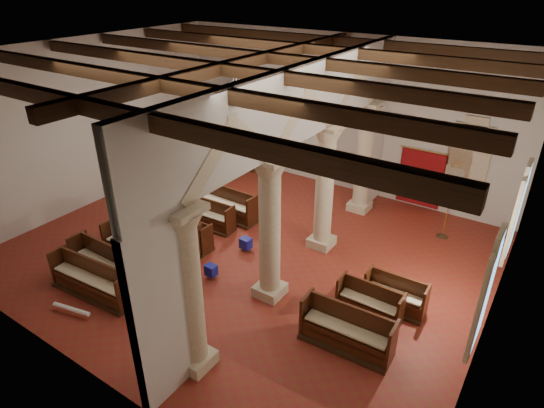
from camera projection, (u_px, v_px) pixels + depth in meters
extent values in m
plane|color=maroon|center=(249.00, 250.00, 14.55)|extent=(14.00, 14.00, 0.00)
plane|color=black|center=(244.00, 55.00, 11.80)|extent=(14.00, 14.00, 0.00)
cube|color=beige|center=(339.00, 114.00, 17.61)|extent=(14.00, 0.02, 6.00)
cube|color=beige|center=(62.00, 261.00, 8.73)|extent=(14.00, 0.02, 6.00)
cube|color=beige|center=(93.00, 123.00, 16.62)|extent=(0.02, 12.00, 6.00)
cube|color=beige|center=(510.00, 231.00, 9.73)|extent=(0.02, 12.00, 6.00)
cube|color=beige|center=(196.00, 359.00, 10.27)|extent=(0.75, 0.75, 0.30)
cylinder|color=beige|center=(189.00, 296.00, 9.44)|extent=(0.56, 0.56, 3.30)
cube|color=beige|center=(270.00, 290.00, 12.49)|extent=(0.75, 0.75, 0.30)
cylinder|color=beige|center=(270.00, 234.00, 11.66)|extent=(0.56, 0.56, 3.30)
cube|color=beige|center=(321.00, 241.00, 14.71)|extent=(0.75, 0.75, 0.30)
cylinder|color=beige|center=(324.00, 191.00, 13.88)|extent=(0.56, 0.56, 3.30)
cube|color=beige|center=(359.00, 206.00, 16.93)|extent=(0.75, 0.75, 0.30)
cylinder|color=beige|center=(364.00, 161.00, 16.10)|extent=(0.56, 0.56, 3.30)
cube|color=beige|center=(303.00, 102.00, 11.36)|extent=(0.25, 11.90, 1.93)
cube|color=#306D5B|center=(486.00, 297.00, 9.00)|extent=(0.03, 1.00, 2.20)
cube|color=#306D5B|center=(517.00, 216.00, 11.96)|extent=(0.03, 1.00, 2.20)
cube|color=#306D5B|center=(469.00, 160.00, 15.51)|extent=(1.00, 0.03, 2.20)
cube|color=#3D2613|center=(240.00, 147.00, 20.42)|extent=(2.00, 0.80, 1.80)
cube|color=#3D2613|center=(239.00, 125.00, 19.96)|extent=(2.10, 0.85, 0.20)
cube|color=#321F10|center=(230.00, 177.00, 19.48)|extent=(0.63, 0.63, 0.11)
cube|color=#321F10|center=(229.00, 165.00, 19.22)|extent=(0.31, 0.31, 1.25)
cube|color=#321F10|center=(227.00, 151.00, 18.84)|extent=(0.67, 0.59, 0.22)
cube|color=maroon|center=(420.00, 179.00, 16.68)|extent=(1.60, 0.06, 2.10)
cylinder|color=gold|center=(425.00, 151.00, 16.16)|extent=(1.80, 0.04, 0.04)
cone|color=#3D2613|center=(443.00, 235.00, 15.24)|extent=(0.41, 0.41, 0.14)
cylinder|color=gold|center=(450.00, 200.00, 14.65)|extent=(0.04, 0.04, 2.72)
cylinder|color=gold|center=(457.00, 164.00, 14.08)|extent=(0.22, 0.78, 0.03)
cube|color=navy|center=(453.00, 181.00, 14.32)|extent=(0.61, 0.17, 0.96)
cube|color=#163F99|center=(122.00, 289.00, 12.35)|extent=(0.36, 0.31, 0.32)
cube|color=navy|center=(211.00, 270.00, 13.12)|extent=(0.33, 0.27, 0.32)
cube|color=#14178F|center=(246.00, 243.00, 14.39)|extent=(0.37, 0.31, 0.34)
cylinder|color=white|center=(71.00, 309.00, 11.76)|extent=(1.13, 0.35, 0.11)
cylinder|color=silver|center=(121.00, 261.00, 13.72)|extent=(0.88, 0.40, 0.09)
cube|color=#3D2613|center=(94.00, 293.00, 12.53)|extent=(2.70, 0.87, 0.10)
cube|color=#522C11|center=(91.00, 286.00, 12.37)|extent=(2.53, 0.56, 0.45)
cube|color=#522C11|center=(96.00, 274.00, 12.42)|extent=(2.50, 0.23, 0.95)
cube|color=#522C11|center=(62.00, 262.00, 12.94)|extent=(0.11, 0.60, 0.95)
cube|color=#522C11|center=(123.00, 294.00, 11.67)|extent=(0.11, 0.60, 0.95)
cube|color=beige|center=(89.00, 278.00, 12.25)|extent=(2.42, 0.52, 0.05)
cube|color=#3D2613|center=(115.00, 283.00, 12.91)|extent=(3.04, 0.80, 0.11)
cube|color=#512211|center=(111.00, 275.00, 12.73)|extent=(2.89, 0.47, 0.49)
cube|color=#512211|center=(117.00, 263.00, 12.80)|extent=(2.89, 0.11, 1.04)
cube|color=#512211|center=(79.00, 250.00, 13.39)|extent=(0.08, 0.66, 1.04)
cube|color=#512211|center=(149.00, 284.00, 11.94)|extent=(0.08, 0.66, 1.04)
cube|color=beige|center=(110.00, 267.00, 12.61)|extent=(2.77, 0.43, 0.05)
cube|color=#3D2613|center=(148.00, 265.00, 13.72)|extent=(3.18, 0.91, 0.11)
cube|color=#4E1E10|center=(146.00, 257.00, 13.54)|extent=(3.02, 0.58, 0.48)
cube|color=#4E1E10|center=(151.00, 246.00, 13.60)|extent=(3.00, 0.23, 1.02)
cube|color=#4E1E10|center=(112.00, 234.00, 14.23)|extent=(0.11, 0.65, 1.02)
cube|color=#4E1E10|center=(185.00, 265.00, 12.72)|extent=(0.11, 0.65, 1.02)
cube|color=beige|center=(145.00, 250.00, 13.42)|extent=(2.89, 0.53, 0.05)
cube|color=#3D2613|center=(160.00, 245.00, 14.70)|extent=(3.14, 0.91, 0.11)
cube|color=#461C0F|center=(157.00, 238.00, 14.52)|extent=(2.97, 0.57, 0.49)
cube|color=#461C0F|center=(162.00, 227.00, 14.58)|extent=(2.96, 0.21, 1.04)
cube|color=#461C0F|center=(126.00, 216.00, 15.20)|extent=(0.11, 0.66, 1.04)
cube|color=#461C0F|center=(194.00, 243.00, 13.71)|extent=(0.11, 0.66, 1.04)
cube|color=beige|center=(156.00, 230.00, 14.40)|extent=(2.85, 0.52, 0.05)
cube|color=#3D2613|center=(175.00, 238.00, 15.07)|extent=(3.00, 0.74, 0.09)
cube|color=#491F0F|center=(173.00, 232.00, 14.92)|extent=(2.84, 0.46, 0.41)
cube|color=#491F0F|center=(177.00, 224.00, 14.97)|extent=(2.83, 0.15, 0.87)
cube|color=#491F0F|center=(143.00, 214.00, 15.58)|extent=(0.08, 0.55, 0.87)
cube|color=#491F0F|center=(208.00, 239.00, 14.14)|extent=(0.08, 0.55, 0.87)
cube|color=beige|center=(173.00, 226.00, 14.81)|extent=(2.73, 0.42, 0.05)
cube|color=#3D2613|center=(201.00, 223.00, 16.00)|extent=(2.65, 0.75, 0.09)
cube|color=#4D2B10|center=(200.00, 217.00, 15.85)|extent=(2.49, 0.47, 0.42)
cube|color=#4D2B10|center=(203.00, 209.00, 15.90)|extent=(2.48, 0.16, 0.88)
cube|color=#4D2B10|center=(174.00, 201.00, 16.42)|extent=(0.09, 0.56, 0.88)
cube|color=#4D2B10|center=(229.00, 220.00, 15.16)|extent=(0.09, 0.56, 0.88)
cube|color=beige|center=(199.00, 211.00, 15.74)|extent=(2.39, 0.42, 0.05)
cube|color=#3D2613|center=(219.00, 212.00, 16.67)|extent=(3.21, 0.83, 0.10)
cube|color=#4A2E10|center=(217.00, 206.00, 16.50)|extent=(3.05, 0.52, 0.47)
cube|color=#4A2E10|center=(221.00, 197.00, 16.56)|extent=(3.04, 0.17, 0.99)
cube|color=#4A2E10|center=(186.00, 189.00, 17.20)|extent=(0.09, 0.63, 0.99)
cube|color=#4A2E10|center=(253.00, 210.00, 15.67)|extent=(0.09, 0.63, 0.99)
cube|color=beige|center=(217.00, 200.00, 16.38)|extent=(2.93, 0.47, 0.05)
cube|color=#3D2613|center=(345.00, 345.00, 10.78)|extent=(2.23, 0.81, 0.10)
cube|color=#441D0E|center=(345.00, 337.00, 10.61)|extent=(2.07, 0.49, 0.47)
cube|color=#441D0E|center=(350.00, 322.00, 10.67)|extent=(2.06, 0.15, 1.00)
cube|color=#441D0E|center=(307.00, 310.00, 11.07)|extent=(0.10, 0.63, 1.00)
cube|color=#441D0E|center=(392.00, 345.00, 10.02)|extent=(0.10, 0.63, 1.00)
cube|color=beige|center=(346.00, 329.00, 10.49)|extent=(1.99, 0.45, 0.05)
cube|color=#3D2613|center=(368.00, 315.00, 11.73)|extent=(1.69, 0.65, 0.09)
cube|color=#43200E|center=(368.00, 308.00, 11.58)|extent=(1.54, 0.37, 0.41)
cube|color=#43200E|center=(372.00, 297.00, 11.63)|extent=(1.54, 0.08, 0.86)
cube|color=#43200E|center=(341.00, 289.00, 11.92)|extent=(0.07, 0.54, 0.86)
cube|color=#43200E|center=(401.00, 312.00, 11.13)|extent=(0.07, 0.54, 0.86)
cube|color=beige|center=(369.00, 301.00, 11.48)|extent=(1.48, 0.34, 0.05)
cube|color=#3D2613|center=(393.00, 307.00, 12.00)|extent=(1.62, 0.67, 0.09)
cube|color=#4A1F10|center=(394.00, 300.00, 11.85)|extent=(1.46, 0.39, 0.41)
cube|color=#4A1F10|center=(398.00, 289.00, 11.91)|extent=(1.46, 0.09, 0.87)
cube|color=#4A1F10|center=(368.00, 282.00, 12.17)|extent=(0.07, 0.55, 0.87)
cube|color=#4A1F10|center=(425.00, 303.00, 11.42)|extent=(0.07, 0.55, 0.87)
cube|color=beige|center=(395.00, 293.00, 11.75)|extent=(1.41, 0.36, 0.05)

